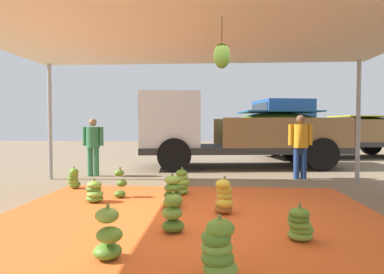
# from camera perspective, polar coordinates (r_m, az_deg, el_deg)

# --- Properties ---
(ground_plane) EXTENTS (40.00, 40.00, 0.00)m
(ground_plane) POSITION_cam_1_polar(r_m,az_deg,el_deg) (8.07, 1.17, -7.81)
(ground_plane) COLOR #7F6B51
(tarp_orange) EXTENTS (5.85, 4.91, 0.01)m
(tarp_orange) POSITION_cam_1_polar(r_m,az_deg,el_deg) (5.14, -0.37, -13.50)
(tarp_orange) COLOR #E05B23
(tarp_orange) RESTS_ON ground
(tent_canopy) EXTENTS (8.00, 7.00, 2.98)m
(tent_canopy) POSITION_cam_1_polar(r_m,az_deg,el_deg) (5.09, -0.42, 19.35)
(tent_canopy) COLOR #9EA0A5
(tent_canopy) RESTS_ON ground
(banana_bunch_0) EXTENTS (0.41, 0.39, 0.54)m
(banana_bunch_0) POSITION_cam_1_polar(r_m,az_deg,el_deg) (6.65, -1.74, -7.82)
(banana_bunch_0) COLOR #6B9E38
(banana_bunch_0) RESTS_ON tarp_orange
(banana_bunch_1) EXTENTS (0.43, 0.43, 0.58)m
(banana_bunch_1) POSITION_cam_1_polar(r_m,az_deg,el_deg) (5.64, -3.33, -9.47)
(banana_bunch_1) COLOR #60932D
(banana_bunch_1) RESTS_ON tarp_orange
(banana_bunch_2) EXTENTS (0.39, 0.42, 0.58)m
(banana_bunch_2) POSITION_cam_1_polar(r_m,az_deg,el_deg) (5.27, 5.48, -10.23)
(banana_bunch_2) COLOR #996628
(banana_bunch_2) RESTS_ON tarp_orange
(banana_bunch_3) EXTENTS (0.43, 0.45, 0.57)m
(banana_bunch_3) POSITION_cam_1_polar(r_m,az_deg,el_deg) (3.66, -14.12, -16.05)
(banana_bunch_3) COLOR #518428
(banana_bunch_3) RESTS_ON tarp_orange
(banana_bunch_4) EXTENTS (0.42, 0.43, 0.57)m
(banana_bunch_4) POSITION_cam_1_polar(r_m,az_deg,el_deg) (3.19, 4.49, -18.61)
(banana_bunch_4) COLOR #6B9E38
(banana_bunch_4) RESTS_ON tarp_orange
(banana_bunch_5) EXTENTS (0.37, 0.37, 0.53)m
(banana_bunch_5) POSITION_cam_1_polar(r_m,az_deg,el_deg) (4.41, -3.28, -13.08)
(banana_bunch_5) COLOR #477523
(banana_bunch_5) RESTS_ON tarp_orange
(banana_bunch_6) EXTENTS (0.29, 0.30, 0.58)m
(banana_bunch_6) POSITION_cam_1_polar(r_m,az_deg,el_deg) (6.55, -12.12, -7.94)
(banana_bunch_6) COLOR #477523
(banana_bunch_6) RESTS_ON tarp_orange
(banana_bunch_8) EXTENTS (0.35, 0.34, 0.48)m
(banana_bunch_8) POSITION_cam_1_polar(r_m,az_deg,el_deg) (7.70, -19.51, -6.75)
(banana_bunch_8) COLOR #518428
(banana_bunch_8) RESTS_ON tarp_orange
(banana_bunch_9) EXTENTS (0.42, 0.42, 0.45)m
(banana_bunch_9) POSITION_cam_1_polar(r_m,az_deg,el_deg) (4.31, 17.91, -14.07)
(banana_bunch_9) COLOR #6B9E38
(banana_bunch_9) RESTS_ON tarp_orange
(banana_bunch_10) EXTENTS (0.34, 0.33, 0.43)m
(banana_bunch_10) POSITION_cam_1_polar(r_m,az_deg,el_deg) (6.27, -16.28, -9.02)
(banana_bunch_10) COLOR #518428
(banana_bunch_10) RESTS_ON tarp_orange
(cargo_truck_main) EXTENTS (6.74, 3.18, 2.40)m
(cargo_truck_main) POSITION_cam_1_polar(r_m,az_deg,el_deg) (11.08, 7.12, 1.16)
(cargo_truck_main) COLOR #2D2D2D
(cargo_truck_main) RESTS_ON ground
(cargo_truck_far) EXTENTS (7.17, 3.61, 2.40)m
(cargo_truck_far) POSITION_cam_1_polar(r_m,az_deg,el_deg) (15.33, 22.55, 1.21)
(cargo_truck_far) COLOR #2D2D2D
(cargo_truck_far) RESTS_ON ground
(worker_0) EXTENTS (0.60, 0.37, 1.64)m
(worker_0) POSITION_cam_1_polar(r_m,az_deg,el_deg) (9.00, 17.97, -0.76)
(worker_0) COLOR navy
(worker_0) RESTS_ON ground
(worker_1) EXTENTS (0.57, 0.35, 1.56)m
(worker_1) POSITION_cam_1_polar(r_m,az_deg,el_deg) (9.40, -16.50, -0.91)
(worker_1) COLOR #337A4C
(worker_1) RESTS_ON ground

